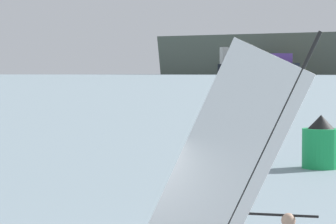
# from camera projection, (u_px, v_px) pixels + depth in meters

# --- Properties ---
(cargo_ship) EXTENTS (118.53, 158.08, 40.15)m
(cargo_ship) POSITION_uv_depth(u_px,v_px,m) (252.00, 65.00, 898.03)
(cargo_ship) COLOR black
(cargo_ship) RESTS_ON ground_plane
(distant_headland) EXTENTS (1103.19, 754.33, 49.76)m
(distant_headland) POSITION_uv_depth(u_px,v_px,m) (168.00, 59.00, 1276.13)
(distant_headland) COLOR #4C564C
(distant_headland) RESTS_ON ground_plane
(channel_buoy) EXTENTS (1.36, 1.36, 1.94)m
(channel_buoy) POSITION_uv_depth(u_px,v_px,m) (321.00, 145.00, 27.65)
(channel_buoy) COLOR #19994C
(channel_buoy) RESTS_ON ground_plane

